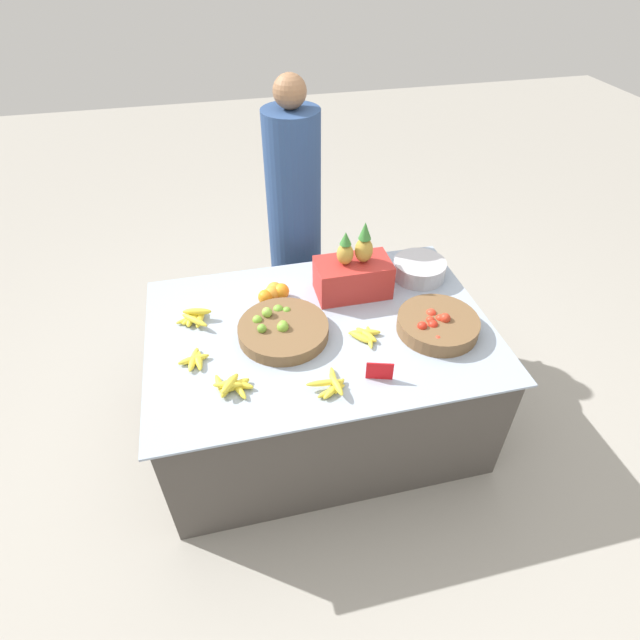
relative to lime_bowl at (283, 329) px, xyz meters
name	(u,v)px	position (x,y,z in m)	size (l,w,h in m)	color
ground_plane	(320,418)	(0.18, 0.01, -0.72)	(12.00, 12.00, 0.00)	#A39E93
market_table	(320,376)	(0.18, 0.01, -0.38)	(1.65, 1.14, 0.68)	#4C4742
lime_bowl	(283,329)	(0.00, 0.00, 0.00)	(0.43, 0.43, 0.11)	brown
tomato_basket	(438,324)	(0.72, -0.14, 0.00)	(0.39, 0.39, 0.11)	brown
orange_pile	(274,293)	(0.00, 0.29, 0.01)	(0.17, 0.13, 0.08)	orange
metal_bowl	(419,269)	(0.81, 0.31, 0.01)	(0.28, 0.28, 0.10)	#B7B7BF
price_sign	(380,371)	(0.36, -0.37, 0.01)	(0.11, 0.04, 0.09)	red
produce_crate	(353,274)	(0.41, 0.25, 0.09)	(0.38, 0.21, 0.41)	#B22D28
banana_bunch_back_center	(232,385)	(-0.27, -0.29, -0.01)	(0.18, 0.17, 0.06)	yellow
banana_bunch_middle_left	(196,360)	(-0.41, -0.09, -0.02)	(0.14, 0.15, 0.03)	yellow
banana_bunch_middle_right	(365,335)	(0.37, -0.11, -0.02)	(0.16, 0.16, 0.03)	yellow
banana_bunch_front_center	(195,317)	(-0.40, 0.20, -0.01)	(0.18, 0.17, 0.06)	yellow
banana_bunch_front_right	(332,386)	(0.14, -0.39, -0.01)	(0.18, 0.19, 0.05)	yellow
vendor_person	(295,226)	(0.23, 0.89, 0.03)	(0.32, 0.32, 1.61)	navy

